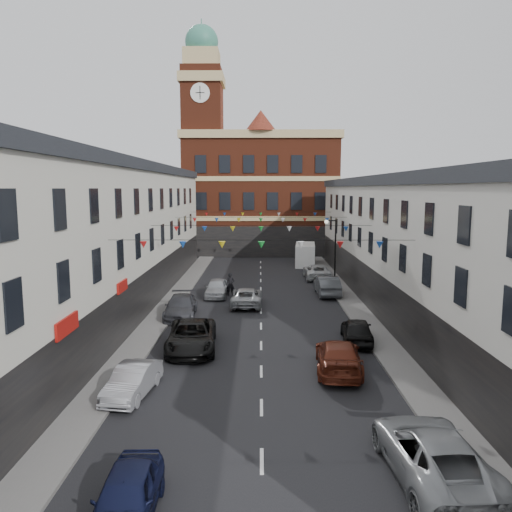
{
  "coord_description": "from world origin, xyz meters",
  "views": [
    {
      "loc": [
        -0.06,
        -31.16,
        8.8
      ],
      "look_at": [
        -0.38,
        7.62,
        3.53
      ],
      "focal_mm": 35.0,
      "sensor_mm": 36.0,
      "label": 1
    }
  ],
  "objects_px": {
    "car_left_b": "(132,381)",
    "car_right_d": "(357,330)",
    "car_right_b": "(433,454)",
    "pedestrian": "(230,284)",
    "car_left_d": "(181,307)",
    "car_right_e": "(327,286)",
    "street_lamp": "(333,243)",
    "car_left_a": "(126,497)",
    "car_left_c": "(192,336)",
    "car_right_c": "(338,356)",
    "car_left_e": "(217,288)",
    "white_van": "(305,255)",
    "car_right_f": "(317,272)",
    "moving_car": "(247,297)"
  },
  "relations": [
    {
      "from": "street_lamp",
      "to": "white_van",
      "type": "distance_m",
      "value": 12.12
    },
    {
      "from": "car_left_e",
      "to": "car_right_d",
      "type": "distance_m",
      "value": 15.18
    },
    {
      "from": "car_left_b",
      "to": "car_right_d",
      "type": "bearing_deg",
      "value": 41.83
    },
    {
      "from": "white_van",
      "to": "car_right_c",
      "type": "bearing_deg",
      "value": -86.96
    },
    {
      "from": "car_left_c",
      "to": "car_left_d",
      "type": "height_order",
      "value": "car_left_c"
    },
    {
      "from": "car_left_b",
      "to": "car_right_b",
      "type": "distance_m",
      "value": 12.29
    },
    {
      "from": "street_lamp",
      "to": "car_right_e",
      "type": "xyz_separation_m",
      "value": [
        -1.05,
        -4.52,
        -3.1
      ]
    },
    {
      "from": "street_lamp",
      "to": "car_left_e",
      "type": "bearing_deg",
      "value": -152.89
    },
    {
      "from": "car_right_b",
      "to": "pedestrian",
      "type": "bearing_deg",
      "value": -76.52
    },
    {
      "from": "white_van",
      "to": "car_right_d",
      "type": "bearing_deg",
      "value": -83.84
    },
    {
      "from": "car_left_e",
      "to": "car_right_c",
      "type": "distance_m",
      "value": 18.25
    },
    {
      "from": "car_left_a",
      "to": "car_left_c",
      "type": "xyz_separation_m",
      "value": [
        -0.21,
        14.19,
        0.1
      ]
    },
    {
      "from": "car_right_d",
      "to": "car_left_d",
      "type": "bearing_deg",
      "value": -20.72
    },
    {
      "from": "car_right_c",
      "to": "car_right_e",
      "type": "distance_m",
      "value": 17.48
    },
    {
      "from": "car_right_e",
      "to": "pedestrian",
      "type": "xyz_separation_m",
      "value": [
        -8.01,
        -0.36,
        0.15
      ]
    },
    {
      "from": "car_left_a",
      "to": "car_left_e",
      "type": "distance_m",
      "value": 27.77
    },
    {
      "from": "car_right_e",
      "to": "car_left_e",
      "type": "bearing_deg",
      "value": 3.26
    },
    {
      "from": "car_left_d",
      "to": "moving_car",
      "type": "distance_m",
      "value": 5.64
    },
    {
      "from": "car_left_e",
      "to": "moving_car",
      "type": "height_order",
      "value": "car_left_e"
    },
    {
      "from": "car_left_b",
      "to": "car_right_d",
      "type": "distance_m",
      "value": 13.33
    },
    {
      "from": "car_left_d",
      "to": "pedestrian",
      "type": "distance_m",
      "value": 7.54
    },
    {
      "from": "car_left_a",
      "to": "car_right_d",
      "type": "xyz_separation_m",
      "value": [
        9.1,
        15.61,
        0.04
      ]
    },
    {
      "from": "car_left_c",
      "to": "white_van",
      "type": "relative_size",
      "value": 1.0
    },
    {
      "from": "car_left_d",
      "to": "car_right_d",
      "type": "xyz_separation_m",
      "value": [
        11.0,
        -5.55,
        -0.02
      ]
    },
    {
      "from": "car_right_f",
      "to": "car_left_c",
      "type": "bearing_deg",
      "value": 66.67
    },
    {
      "from": "car_right_b",
      "to": "car_right_d",
      "type": "relative_size",
      "value": 1.35
    },
    {
      "from": "car_right_b",
      "to": "moving_car",
      "type": "height_order",
      "value": "car_right_b"
    },
    {
      "from": "car_right_b",
      "to": "moving_car",
      "type": "xyz_separation_m",
      "value": [
        -6.29,
        22.61,
        -0.11
      ]
    },
    {
      "from": "white_van",
      "to": "car_right_e",
      "type": "bearing_deg",
      "value": -83.26
    },
    {
      "from": "car_right_d",
      "to": "white_van",
      "type": "height_order",
      "value": "white_van"
    },
    {
      "from": "car_left_c",
      "to": "car_right_e",
      "type": "bearing_deg",
      "value": 52.74
    },
    {
      "from": "car_right_d",
      "to": "car_right_e",
      "type": "relative_size",
      "value": 0.86
    },
    {
      "from": "car_left_b",
      "to": "pedestrian",
      "type": "height_order",
      "value": "pedestrian"
    },
    {
      "from": "car_left_c",
      "to": "car_left_e",
      "type": "distance_m",
      "value": 13.58
    },
    {
      "from": "car_left_a",
      "to": "car_right_f",
      "type": "bearing_deg",
      "value": 74.12
    },
    {
      "from": "street_lamp",
      "to": "car_left_a",
      "type": "distance_m",
      "value": 34.64
    },
    {
      "from": "street_lamp",
      "to": "car_right_c",
      "type": "relative_size",
      "value": 1.15
    },
    {
      "from": "car_right_c",
      "to": "car_right_e",
      "type": "xyz_separation_m",
      "value": [
        1.78,
        17.39,
        0.04
      ]
    },
    {
      "from": "car_right_b",
      "to": "car_left_d",
      "type": "bearing_deg",
      "value": -63.76
    },
    {
      "from": "car_left_d",
      "to": "moving_car",
      "type": "xyz_separation_m",
      "value": [
        4.42,
        3.5,
        -0.05
      ]
    },
    {
      "from": "car_right_d",
      "to": "car_right_e",
      "type": "bearing_deg",
      "value": -83.93
    },
    {
      "from": "car_left_c",
      "to": "car_right_c",
      "type": "xyz_separation_m",
      "value": [
        7.53,
        -3.14,
        -0.02
      ]
    },
    {
      "from": "car_left_e",
      "to": "car_right_b",
      "type": "relative_size",
      "value": 0.75
    },
    {
      "from": "car_left_c",
      "to": "car_right_c",
      "type": "height_order",
      "value": "car_left_c"
    },
    {
      "from": "street_lamp",
      "to": "car_left_a",
      "type": "height_order",
      "value": "street_lamp"
    },
    {
      "from": "car_left_b",
      "to": "moving_car",
      "type": "distance_m",
      "value": 17.16
    },
    {
      "from": "street_lamp",
      "to": "car_left_b",
      "type": "distance_m",
      "value": 27.83
    },
    {
      "from": "car_left_b",
      "to": "car_right_b",
      "type": "xyz_separation_m",
      "value": [
        10.71,
        -6.03,
        0.13
      ]
    },
    {
      "from": "car_left_e",
      "to": "car_left_a",
      "type": "bearing_deg",
      "value": -88.65
    },
    {
      "from": "car_right_e",
      "to": "pedestrian",
      "type": "bearing_deg",
      "value": 1.57
    }
  ]
}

